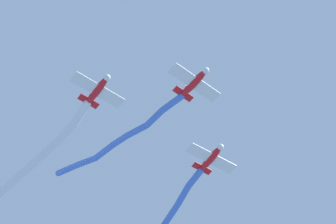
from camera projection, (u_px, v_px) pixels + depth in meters
airplane_lead at (194, 83)px, 74.59m from camera, size 6.59×5.05×1.63m
smoke_trail_lead at (120, 139)px, 80.45m from camera, size 10.88×18.01×2.74m
airplane_left_wing at (211, 158)px, 80.61m from camera, size 6.61×5.02×1.63m
airplane_right_wing at (98, 90)px, 75.48m from camera, size 6.61×5.04×1.63m
smoke_trail_right_wing at (38, 158)px, 79.63m from camera, size 8.53×18.47×3.11m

